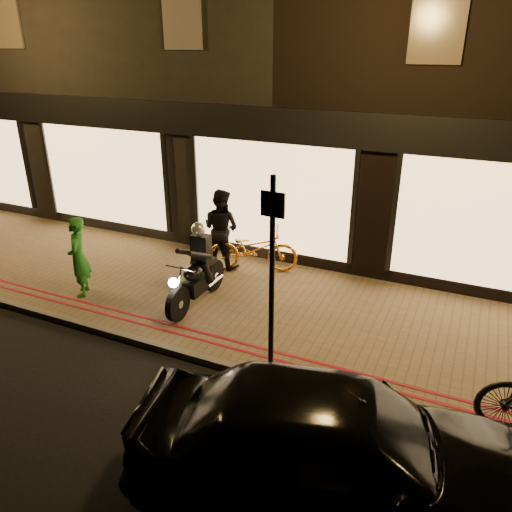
% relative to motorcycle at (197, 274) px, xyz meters
% --- Properties ---
extents(ground, '(90.00, 90.00, 0.00)m').
position_rel_motorcycle_xyz_m(ground, '(0.44, -1.55, -0.73)').
color(ground, black).
rests_on(ground, ground).
extents(sidewalk, '(50.00, 4.00, 0.12)m').
position_rel_motorcycle_xyz_m(sidewalk, '(0.44, 0.45, -0.67)').
color(sidewalk, brown).
rests_on(sidewalk, ground).
extents(kerb_stone, '(50.00, 0.14, 0.12)m').
position_rel_motorcycle_xyz_m(kerb_stone, '(0.44, -1.50, -0.67)').
color(kerb_stone, '#59544C').
rests_on(kerb_stone, ground).
extents(red_kerb_lines, '(50.00, 0.26, 0.01)m').
position_rel_motorcycle_xyz_m(red_kerb_lines, '(0.44, -1.00, -0.61)').
color(red_kerb_lines, maroon).
rests_on(red_kerb_lines, sidewalk).
extents(building_row, '(48.00, 10.11, 8.50)m').
position_rel_motorcycle_xyz_m(building_row, '(0.44, 7.44, 3.51)').
color(building_row, black).
rests_on(building_row, ground).
extents(motorcycle, '(0.60, 1.94, 1.59)m').
position_rel_motorcycle_xyz_m(motorcycle, '(0.00, 0.00, 0.00)').
color(motorcycle, black).
rests_on(motorcycle, sidewalk).
extents(sign_post, '(0.35, 0.08, 3.00)m').
position_rel_motorcycle_xyz_m(sign_post, '(2.05, -1.30, 1.06)').
color(sign_post, black).
rests_on(sign_post, sidewalk).
extents(bicycle_gold, '(2.02, 1.30, 1.00)m').
position_rel_motorcycle_xyz_m(bicycle_gold, '(0.33, 1.77, -0.11)').
color(bicycle_gold, orange).
rests_on(bicycle_gold, sidewalk).
extents(person_green, '(0.63, 0.69, 1.58)m').
position_rel_motorcycle_xyz_m(person_green, '(-2.26, -0.62, 0.18)').
color(person_green, '#21771F').
rests_on(person_green, sidewalk).
extents(person_dark, '(0.93, 0.77, 1.75)m').
position_rel_motorcycle_xyz_m(person_dark, '(-0.41, 1.72, 0.26)').
color(person_dark, black).
rests_on(person_dark, sidewalk).
extents(parked_car, '(4.72, 2.77, 1.51)m').
position_rel_motorcycle_xyz_m(parked_car, '(3.58, -3.11, 0.02)').
color(parked_car, black).
rests_on(parked_car, ground).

